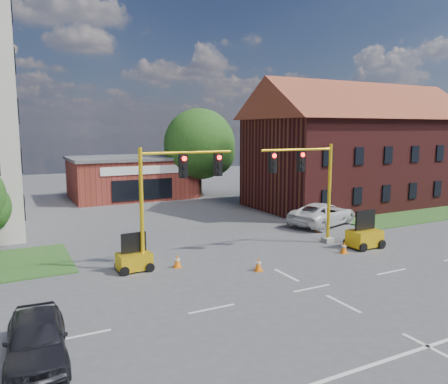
{
  "coord_description": "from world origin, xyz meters",
  "views": [
    {
      "loc": [
        -12.12,
        -14.92,
        7.06
      ],
      "look_at": [
        0.67,
        10.0,
        3.06
      ],
      "focal_mm": 35.0,
      "sensor_mm": 36.0,
      "label": 1
    }
  ],
  "objects_px": {
    "signal_mast_east": "(308,182)",
    "trailer_east": "(364,236)",
    "pickup_white": "(323,214)",
    "trailer_west": "(134,259)",
    "sedan_dark": "(36,339)",
    "signal_mast_west": "(172,192)"
  },
  "relations": [
    {
      "from": "signal_mast_east",
      "to": "pickup_white",
      "type": "relative_size",
      "value": 1.03
    },
    {
      "from": "signal_mast_west",
      "to": "signal_mast_east",
      "type": "bearing_deg",
      "value": 0.0
    },
    {
      "from": "signal_mast_east",
      "to": "sedan_dark",
      "type": "distance_m",
      "value": 17.67
    },
    {
      "from": "signal_mast_west",
      "to": "trailer_west",
      "type": "bearing_deg",
      "value": 177.57
    },
    {
      "from": "signal_mast_east",
      "to": "trailer_east",
      "type": "height_order",
      "value": "signal_mast_east"
    },
    {
      "from": "signal_mast_east",
      "to": "trailer_east",
      "type": "xyz_separation_m",
      "value": [
        2.79,
        -1.97,
        -3.24
      ]
    },
    {
      "from": "signal_mast_west",
      "to": "sedan_dark",
      "type": "bearing_deg",
      "value": -134.95
    },
    {
      "from": "signal_mast_east",
      "to": "trailer_east",
      "type": "distance_m",
      "value": 4.7
    },
    {
      "from": "sedan_dark",
      "to": "pickup_white",
      "type": "bearing_deg",
      "value": 32.62
    },
    {
      "from": "signal_mast_west",
      "to": "trailer_east",
      "type": "height_order",
      "value": "signal_mast_west"
    },
    {
      "from": "sedan_dark",
      "to": "trailer_west",
      "type": "bearing_deg",
      "value": 58.87
    },
    {
      "from": "trailer_west",
      "to": "sedan_dark",
      "type": "height_order",
      "value": "trailer_west"
    },
    {
      "from": "trailer_west",
      "to": "trailer_east",
      "type": "distance_m",
      "value": 13.73
    },
    {
      "from": "pickup_white",
      "to": "sedan_dark",
      "type": "bearing_deg",
      "value": 100.61
    },
    {
      "from": "trailer_west",
      "to": "pickup_white",
      "type": "height_order",
      "value": "trailer_west"
    },
    {
      "from": "trailer_west",
      "to": "trailer_east",
      "type": "xyz_separation_m",
      "value": [
        13.57,
        -2.06,
        0.1
      ]
    },
    {
      "from": "trailer_west",
      "to": "pickup_white",
      "type": "relative_size",
      "value": 0.31
    },
    {
      "from": "pickup_white",
      "to": "sedan_dark",
      "type": "height_order",
      "value": "pickup_white"
    },
    {
      "from": "signal_mast_west",
      "to": "pickup_white",
      "type": "distance_m",
      "value": 14.35
    },
    {
      "from": "trailer_west",
      "to": "trailer_east",
      "type": "relative_size",
      "value": 0.86
    },
    {
      "from": "signal_mast_west",
      "to": "trailer_west",
      "type": "xyz_separation_m",
      "value": [
        -2.08,
        0.09,
        -3.33
      ]
    },
    {
      "from": "pickup_white",
      "to": "sedan_dark",
      "type": "xyz_separation_m",
      "value": [
        -20.53,
        -11.28,
        -0.08
      ]
    }
  ]
}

